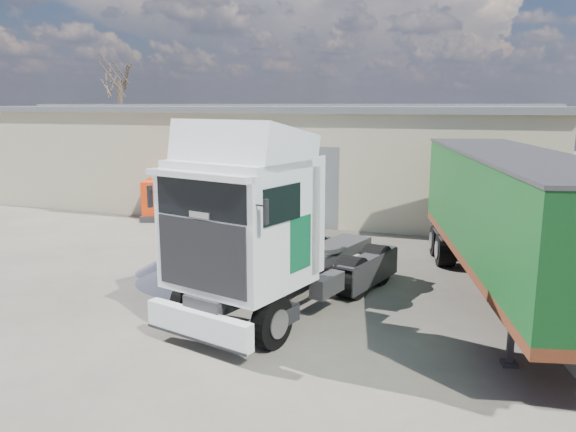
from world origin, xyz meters
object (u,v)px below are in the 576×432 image
(tractor_unit, at_px, (264,237))
(box_trailer, at_px, (510,212))
(bare_tree, at_px, (118,67))
(panel_van, at_px, (303,210))
(orange_skip, at_px, (175,202))

(tractor_unit, height_order, box_trailer, tractor_unit)
(bare_tree, xyz_separation_m, tractor_unit, (18.73, -20.66, -5.79))
(panel_van, bearing_deg, box_trailer, -38.54)
(box_trailer, bearing_deg, orange_skip, 140.84)
(tractor_unit, xyz_separation_m, panel_van, (-2.24, 10.29, -1.28))
(box_trailer, height_order, panel_van, box_trailer)
(box_trailer, xyz_separation_m, orange_skip, (-14.57, 7.14, -1.71))
(panel_van, bearing_deg, bare_tree, 150.08)
(box_trailer, bearing_deg, bare_tree, 131.74)
(box_trailer, height_order, orange_skip, box_trailer)
(bare_tree, relative_size, tractor_unit, 1.21)
(bare_tree, xyz_separation_m, panel_van, (16.49, -10.37, -7.06))
(bare_tree, relative_size, orange_skip, 2.78)
(bare_tree, distance_m, panel_van, 20.72)
(bare_tree, relative_size, panel_van, 2.33)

